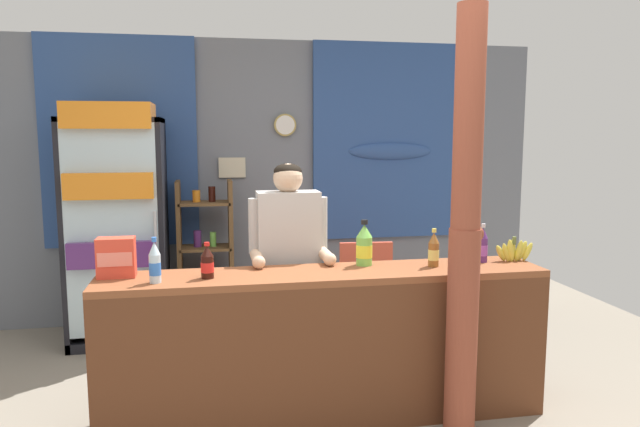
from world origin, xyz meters
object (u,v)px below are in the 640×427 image
Objects in this scene: timber_post at (465,238)px; soda_bottle_lime_soda at (364,246)px; shopkeeper at (289,251)px; soda_bottle_water at (155,264)px; plastic_lawn_chair at (363,284)px; soda_bottle_grape_soda at (483,246)px; stall_counter at (329,336)px; banana_bunch at (514,251)px; soda_bottle_iced_tea at (434,250)px; snack_box_crackers at (116,257)px; bottle_shelf_rack at (206,252)px; drink_fridge at (116,213)px; soda_bottle_cola at (207,263)px.

soda_bottle_lime_soda is at bearing 133.03° from timber_post.
soda_bottle_lime_soda is at bearing -33.92° from shopkeeper.
plastic_lawn_chair is at bearing 40.59° from soda_bottle_water.
soda_bottle_water is 1.03× the size of soda_bottle_grape_soda.
stall_counter is 9.94× the size of banana_bunch.
stall_counter is 11.22× the size of soda_bottle_iced_tea.
soda_bottle_iced_tea reaches higher than plastic_lawn_chair.
shopkeeper reaches higher than banana_bunch.
stall_counter is 1.10× the size of timber_post.
soda_bottle_iced_tea is (0.40, -0.11, -0.02)m from soda_bottle_lime_soda.
timber_post is at bearing -41.18° from shopkeeper.
soda_bottle_water is at bearing 179.50° from stall_counter.
shopkeeper is at bearing 165.99° from banana_bunch.
shopkeeper is 5.75× the size of banana_bunch.
snack_box_crackers is (-2.20, 0.02, 0.01)m from soda_bottle_grape_soda.
stall_counter is at bearing -70.10° from bottle_shelf_rack.
shopkeeper reaches higher than snack_box_crackers.
drink_fridge is at bearing 135.31° from shopkeeper.
soda_bottle_water is 0.28m from snack_box_crackers.
timber_post reaches higher than soda_bottle_iced_tea.
soda_bottle_water reaches higher than soda_bottle_cola.
bottle_shelf_rack is 1.52× the size of plastic_lawn_chair.
timber_post is at bearing -46.97° from soda_bottle_lime_soda.
snack_box_crackers is (-1.74, -1.12, 0.52)m from plastic_lawn_chair.
soda_bottle_lime_soda is 1.21× the size of soda_bottle_iced_tea.
snack_box_crackers is (-1.85, 0.08, 0.01)m from soda_bottle_iced_tea.
plastic_lawn_chair is (0.55, 1.30, -0.05)m from stall_counter.
plastic_lawn_chair is 1.82m from soda_bottle_cola.
soda_bottle_grape_soda is at bearing 9.95° from soda_bottle_iced_tea.
banana_bunch reaches higher than stall_counter.
snack_box_crackers is 2.42m from banana_bunch.
plastic_lawn_chair is at bearing 112.37° from soda_bottle_grape_soda.
timber_post is at bearing -57.27° from bottle_shelf_rack.
banana_bunch is at bearing 5.53° from soda_bottle_iced_tea.
bottle_shelf_rack reaches higher than banana_bunch.
timber_post reaches higher than banana_bunch.
stall_counter is 10.46× the size of soda_bottle_water.
bottle_shelf_rack is 5.59× the size of soda_bottle_iced_tea.
drink_fridge is at bearing 141.85° from soda_bottle_iced_tea.
shopkeeper is at bearing 154.19° from soda_bottle_iced_tea.
banana_bunch is (0.68, -1.15, 0.47)m from plastic_lawn_chair.
soda_bottle_grape_soda is (0.31, 0.42, -0.13)m from timber_post.
soda_bottle_water is at bearing -176.11° from banana_bunch.
soda_bottle_cola is (-0.95, -0.16, -0.03)m from soda_bottle_lime_soda.
stall_counter is 1.13m from soda_bottle_grape_soda.
shopkeeper is at bearing -69.39° from bottle_shelf_rack.
stall_counter is at bearing -172.72° from banana_bunch.
snack_box_crackers is (-1.18, 0.18, 0.47)m from stall_counter.
bottle_shelf_rack is 0.86× the size of shopkeeper.
drink_fridge is at bearing 128.99° from stall_counter.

